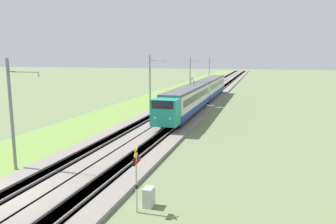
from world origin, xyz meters
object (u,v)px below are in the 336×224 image
Objects in this scene: passenger_train at (201,92)px; crossing_signal_far at (136,173)px; catenary_mast_distant at (209,69)px; catenary_mast_near at (12,114)px; catenary_mast_far at (190,73)px; equipment_cabinet at (149,197)px; catenary_mast_mid at (150,81)px.

crossing_signal_far is at bearing 5.31° from passenger_train.
crossing_signal_far is at bearing -173.40° from catenary_mast_distant.
catenary_mast_distant is (86.85, -0.00, -0.13)m from catenary_mast_near.
passenger_train is 5.33× the size of catenary_mast_near.
passenger_train is 53.81m from catenary_mast_distant.
catenary_mast_far is at bearing 99.67° from crossing_signal_far.
equipment_cabinet is at bearing -169.87° from catenary_mast_far.
passenger_train is at bearing 95.31° from crossing_signal_far.
catenary_mast_mid is at bearing -56.96° from passenger_train.
catenary_mast_far is 61.61m from equipment_cabinet.
crossing_signal_far is 34.15m from catenary_mast_mid.
crossing_signal_far is 11.20m from catenary_mast_near.
passenger_train is at bearing -56.96° from catenary_mast_mid.
crossing_signal_far is 90.96m from catenary_mast_distant.
catenary_mast_near reaches higher than equipment_cabinet.
catenary_mast_far is at bearing -163.94° from passenger_train.
catenary_mast_distant is (53.33, 7.02, 1.58)m from passenger_train.
catenary_mast_distant is at bearing 96.60° from crossing_signal_far.
catenary_mast_mid reaches higher than catenary_mast_far.
catenary_mast_mid reaches higher than crossing_signal_far.
equipment_cabinet is (0.84, -0.35, -1.61)m from crossing_signal_far.
catenary_mast_near is 1.01× the size of catenary_mast_far.
catenary_mast_distant is at bearing -0.00° from catenary_mast_mid.
catenary_mast_mid reaches higher than catenary_mast_distant.
catenary_mast_distant is at bearing -0.00° from catenary_mast_far.
catenary_mast_far is at bearing 180.00° from catenary_mast_distant.
passenger_train is 11.99× the size of crossing_signal_far.
equipment_cabinet is at bearing 67.30° from crossing_signal_far.
catenary_mast_far reaches higher than crossing_signal_far.
catenary_mast_far is (24.38, 7.02, 1.68)m from passenger_train.
crossing_signal_far is at bearing -170.33° from catenary_mast_far.
catenary_mast_distant is at bearing -172.50° from passenger_train.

